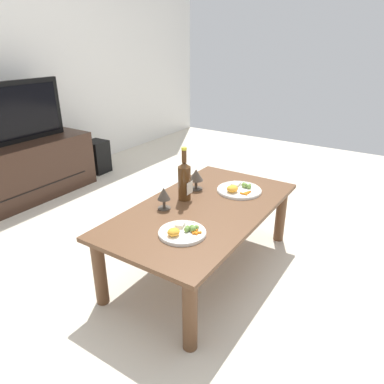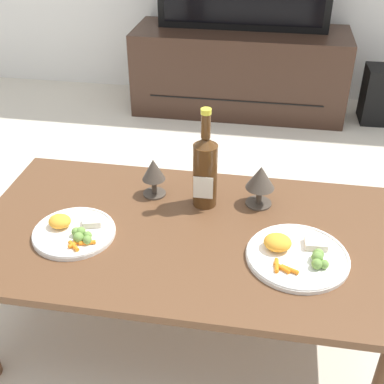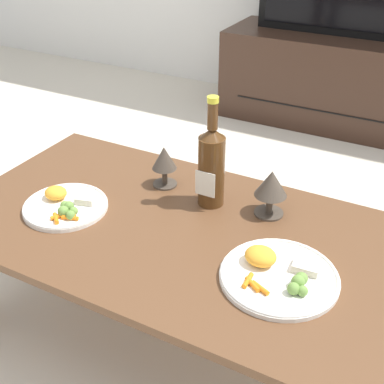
{
  "view_description": "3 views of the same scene",
  "coord_description": "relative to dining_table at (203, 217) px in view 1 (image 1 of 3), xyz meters",
  "views": [
    {
      "loc": [
        -1.61,
        -0.97,
        1.34
      ],
      "look_at": [
        -0.03,
        0.06,
        0.51
      ],
      "focal_mm": 32.98,
      "sensor_mm": 36.0,
      "label": 1
    },
    {
      "loc": [
        0.22,
        -1.19,
        1.35
      ],
      "look_at": [
        0.0,
        0.07,
        0.52
      ],
      "focal_mm": 46.87,
      "sensor_mm": 36.0,
      "label": 2
    },
    {
      "loc": [
        0.58,
        -1.0,
        1.24
      ],
      "look_at": [
        0.01,
        0.09,
        0.49
      ],
      "focal_mm": 47.52,
      "sensor_mm": 36.0,
      "label": 3
    }
  ],
  "objects": [
    {
      "name": "floor_speaker",
      "position": [
        0.88,
        1.87,
        -0.18
      ],
      "size": [
        0.21,
        0.21,
        0.34
      ],
      "primitive_type": "cube",
      "rotation": [
        0.0,
        0.0,
        0.03
      ],
      "color": "black",
      "rests_on": "ground_plane"
    },
    {
      "name": "tv_stand",
      "position": [
        -0.0,
        1.91,
        -0.1
      ],
      "size": [
        1.32,
        0.48,
        0.51
      ],
      "color": "#382319",
      "rests_on": "ground_plane"
    },
    {
      "name": "dining_table",
      "position": [
        0.0,
        0.0,
        0.0
      ],
      "size": [
        1.29,
        0.71,
        0.42
      ],
      "color": "brown",
      "rests_on": "ground_plane"
    },
    {
      "name": "wine_bottle",
      "position": [
        0.03,
        0.16,
        0.2
      ],
      "size": [
        0.08,
        0.08,
        0.33
      ],
      "color": "#4C2D14",
      "rests_on": "dining_table"
    },
    {
      "name": "tv_screen",
      "position": [
        -0.0,
        1.91,
        0.41
      ],
      "size": [
        1.03,
        0.05,
        0.51
      ],
      "color": "black",
      "rests_on": "tv_stand"
    },
    {
      "name": "goblet_left",
      "position": [
        -0.14,
        0.18,
        0.15
      ],
      "size": [
        0.08,
        0.08,
        0.13
      ],
      "color": "#473D33",
      "rests_on": "dining_table"
    },
    {
      "name": "dinner_plate_left",
      "position": [
        -0.33,
        -0.07,
        0.08
      ],
      "size": [
        0.25,
        0.25,
        0.05
      ],
      "color": "white",
      "rests_on": "dining_table"
    },
    {
      "name": "goblet_right",
      "position": [
        0.21,
        0.18,
        0.16
      ],
      "size": [
        0.09,
        0.09,
        0.14
      ],
      "color": "#473D33",
      "rests_on": "dining_table"
    },
    {
      "name": "ground_plane",
      "position": [
        0.0,
        0.0,
        -0.36
      ],
      "size": [
        6.4,
        6.4,
        0.0
      ],
      "primitive_type": "plane",
      "color": "beige"
    },
    {
      "name": "dinner_plate_right",
      "position": [
        0.33,
        -0.07,
        0.08
      ],
      "size": [
        0.29,
        0.29,
        0.06
      ],
      "color": "white",
      "rests_on": "dining_table"
    }
  ]
}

